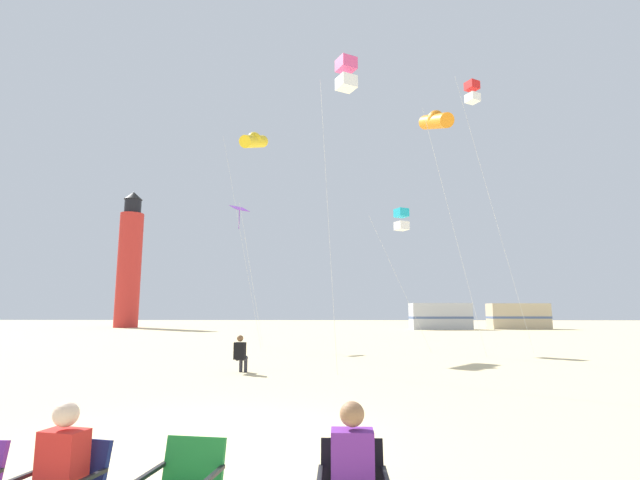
% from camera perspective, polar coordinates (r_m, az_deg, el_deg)
% --- Properties ---
extents(ground, '(200.00, 200.00, 0.00)m').
position_cam_1_polar(ground, '(7.41, -12.52, -23.20)').
color(ground, beige).
extents(spectator_navy_chair, '(0.41, 0.55, 1.16)m').
position_cam_1_polar(spectator_navy_chair, '(4.55, -29.73, -23.76)').
color(spectator_navy_chair, red).
rests_on(spectator_navy_chair, ground).
extents(spectator_black_chair, '(0.34, 0.51, 1.16)m').
position_cam_1_polar(spectator_black_chair, '(4.07, 4.03, -26.81)').
color(spectator_black_chair, '#722D99').
rests_on(spectator_black_chair, ground).
extents(kite_flyer_standing, '(0.38, 0.54, 1.16)m').
position_cam_1_polar(kite_flyer_standing, '(15.17, -9.63, -13.40)').
color(kite_flyer_standing, black).
rests_on(kite_flyer_standing, ground).
extents(kite_box_scarlet, '(3.13, 2.19, 14.06)m').
position_cam_1_polar(kite_box_scarlet, '(27.40, 18.07, 16.70)').
color(kite_box_scarlet, silver).
rests_on(kite_box_scarlet, ground).
extents(kite_tube_orange, '(2.46, 2.84, 11.59)m').
position_cam_1_polar(kite_tube_orange, '(23.62, 13.91, 13.93)').
color(kite_tube_orange, silver).
rests_on(kite_tube_orange, ground).
extents(kite_tube_gold, '(2.43, 2.83, 12.07)m').
position_cam_1_polar(kite_tube_gold, '(27.06, -8.04, 11.87)').
color(kite_tube_gold, silver).
rests_on(kite_tube_gold, ground).
extents(kite_box_cyan, '(2.77, 2.19, 7.28)m').
position_cam_1_polar(kite_box_cyan, '(25.10, 9.89, 2.47)').
color(kite_box_cyan, silver).
rests_on(kite_box_cyan, ground).
extents(kite_diamond_violet, '(2.06, 2.06, 8.00)m').
position_cam_1_polar(kite_diamond_violet, '(27.42, -9.71, 3.22)').
color(kite_diamond_violet, silver).
rests_on(kite_diamond_violet, ground).
extents(kite_box_rainbow, '(1.36, 1.36, 10.82)m').
position_cam_1_polar(kite_box_rainbow, '(17.65, 3.21, 19.49)').
color(kite_box_rainbow, silver).
rests_on(kite_box_rainbow, ground).
extents(lighthouse_distant, '(2.80, 2.80, 16.80)m').
position_cam_1_polar(lighthouse_distant, '(62.10, -22.20, -2.59)').
color(lighthouse_distant, red).
rests_on(lighthouse_distant, ground).
extents(rv_van_silver, '(6.60, 2.83, 2.80)m').
position_cam_1_polar(rv_van_silver, '(52.88, 14.44, -9.00)').
color(rv_van_silver, '#B7BABF').
rests_on(rv_van_silver, ground).
extents(rv_van_tan, '(6.52, 2.56, 2.80)m').
position_cam_1_polar(rv_van_tan, '(57.00, 23.00, -8.55)').
color(rv_van_tan, '#C6B28C').
rests_on(rv_van_tan, ground).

